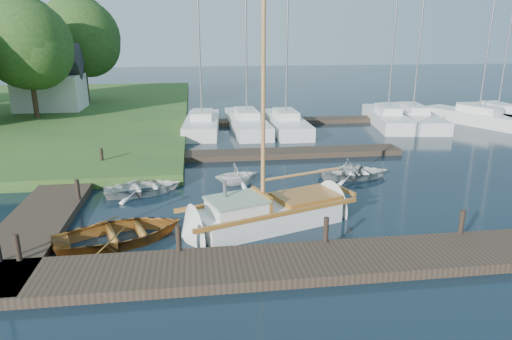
{
  "coord_description": "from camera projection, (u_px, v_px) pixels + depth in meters",
  "views": [
    {
      "loc": [
        -2.39,
        -17.53,
        6.5
      ],
      "look_at": [
        0.0,
        0.0,
        1.2
      ],
      "focal_mm": 32.0,
      "sensor_mm": 36.0,
      "label": 1
    }
  ],
  "objects": [
    {
      "name": "mooring_post_2",
      "position": [
        326.0,
        230.0,
        14.06
      ],
      "size": [
        0.16,
        0.16,
        0.8
      ],
      "primitive_type": "cylinder",
      "color": "black",
      "rests_on": "near_dock"
    },
    {
      "name": "mooring_post_5",
      "position": [
        102.0,
        156.0,
        22.45
      ],
      "size": [
        0.16,
        0.16,
        0.8
      ],
      "primitive_type": "cylinder",
      "color": "black",
      "rests_on": "left_dock"
    },
    {
      "name": "pontoon",
      "position": [
        356.0,
        119.0,
        35.25
      ],
      "size": [
        30.0,
        1.6,
        0.3
      ],
      "primitive_type": "cube",
      "color": "#31251D",
      "rests_on": "ground"
    },
    {
      "name": "marina_boat_2",
      "position": [
        286.0,
        122.0,
        31.88
      ],
      "size": [
        2.23,
        8.07,
        11.07
      ],
      "rotation": [
        0.0,
        0.0,
        1.57
      ],
      "color": "silver",
      "rests_on": "ground"
    },
    {
      "name": "marina_boat_1",
      "position": [
        247.0,
        121.0,
        32.16
      ],
      "size": [
        2.48,
        8.9,
        11.54
      ],
      "rotation": [
        0.0,
        0.0,
        1.6
      ],
      "color": "silver",
      "rests_on": "ground"
    },
    {
      "name": "tender_d",
      "position": [
        349.0,
        166.0,
        21.58
      ],
      "size": [
        2.38,
        2.29,
        0.96
      ],
      "primitive_type": "imported",
      "rotation": [
        0.0,
        0.0,
        2.11
      ],
      "color": "silver",
      "rests_on": "ground"
    },
    {
      "name": "mooring_post_3",
      "position": [
        462.0,
        222.0,
        14.64
      ],
      "size": [
        0.16,
        0.16,
        0.8
      ],
      "primitive_type": "cylinder",
      "color": "black",
      "rests_on": "near_dock"
    },
    {
      "name": "house_c",
      "position": [
        50.0,
        84.0,
        37.14
      ],
      "size": [
        5.25,
        4.0,
        5.28
      ],
      "color": "beige",
      "rests_on": "shore"
    },
    {
      "name": "tender_b",
      "position": [
        237.0,
        172.0,
        20.4
      ],
      "size": [
        2.33,
        2.11,
        1.08
      ],
      "primitive_type": "imported",
      "rotation": [
        0.0,
        0.0,
        1.75
      ],
      "color": "silver",
      "rests_on": "ground"
    },
    {
      "name": "marina_boat_7",
      "position": [
        497.0,
        114.0,
        35.12
      ],
      "size": [
        2.54,
        8.37,
        12.85
      ],
      "rotation": [
        0.0,
        0.0,
        1.53
      ],
      "color": "silver",
      "rests_on": "ground"
    },
    {
      "name": "far_dock",
      "position": [
        276.0,
        153.0,
        25.2
      ],
      "size": [
        14.0,
        1.6,
        0.3
      ],
      "primitive_type": "cube",
      "color": "#31251D",
      "rests_on": "ground"
    },
    {
      "name": "left_dock",
      "position": [
        66.0,
        187.0,
        19.63
      ],
      "size": [
        2.2,
        18.0,
        0.3
      ],
      "primitive_type": "cube",
      "color": "#31251D",
      "rests_on": "ground"
    },
    {
      "name": "mooring_post_1",
      "position": [
        178.0,
        238.0,
        13.48
      ],
      "size": [
        0.16,
        0.16,
        0.8
      ],
      "primitive_type": "cylinder",
      "color": "black",
      "rests_on": "near_dock"
    },
    {
      "name": "tree_7",
      "position": [
        82.0,
        37.0,
        40.21
      ],
      "size": [
        6.83,
        6.83,
        9.38
      ],
      "color": "#332114",
      "rests_on": "shore"
    },
    {
      "name": "tender_a",
      "position": [
        143.0,
        186.0,
        19.27
      ],
      "size": [
        3.71,
        3.06,
        0.67
      ],
      "primitive_type": "imported",
      "rotation": [
        0.0,
        0.0,
        1.83
      ],
      "color": "silver",
      "rests_on": "ground"
    },
    {
      "name": "marina_boat_5",
      "position": [
        412.0,
        116.0,
        34.35
      ],
      "size": [
        3.41,
        9.82,
        10.98
      ],
      "rotation": [
        0.0,
        0.0,
        1.44
      ],
      "color": "silver",
      "rests_on": "ground"
    },
    {
      "name": "mooring_post_0",
      "position": [
        18.0,
        247.0,
        12.9
      ],
      "size": [
        0.16,
        0.16,
        0.8
      ],
      "primitive_type": "cylinder",
      "color": "black",
      "rests_on": "near_dock"
    },
    {
      "name": "mooring_post_4",
      "position": [
        78.0,
        189.0,
        17.71
      ],
      "size": [
        0.16,
        0.16,
        0.8
      ],
      "primitive_type": "cylinder",
      "color": "black",
      "rests_on": "left_dock"
    },
    {
      "name": "ground",
      "position": [
        256.0,
        198.0,
        18.81
      ],
      "size": [
        160.0,
        160.0,
        0.0
      ],
      "primitive_type": "plane",
      "color": "black",
      "rests_on": "ground"
    },
    {
      "name": "near_dock",
      "position": [
        284.0,
        264.0,
        13.07
      ],
      "size": [
        18.0,
        2.2,
        0.3
      ],
      "primitive_type": "cube",
      "color": "#31251D",
      "rests_on": "ground"
    },
    {
      "name": "marina_boat_6",
      "position": [
        478.0,
        117.0,
        33.88
      ],
      "size": [
        5.52,
        8.62,
        10.9
      ],
      "rotation": [
        0.0,
        0.0,
        2.0
      ],
      "color": "silver",
      "rests_on": "ground"
    },
    {
      "name": "sailboat",
      "position": [
        272.0,
        215.0,
        16.15
      ],
      "size": [
        7.4,
        4.22,
        9.83
      ],
      "rotation": [
        0.0,
        0.0,
        0.34
      ],
      "color": "silver",
      "rests_on": "ground"
    },
    {
      "name": "dinghy",
      "position": [
        120.0,
        230.0,
        14.71
      ],
      "size": [
        4.81,
        4.09,
        0.84
      ],
      "primitive_type": "imported",
      "rotation": [
        0.0,
        0.0,
        1.91
      ],
      "color": "#925C1C",
      "rests_on": "ground"
    },
    {
      "name": "marina_boat_0",
      "position": [
        202.0,
        123.0,
        31.53
      ],
      "size": [
        2.78,
        7.77,
        10.98
      ],
      "rotation": [
        0.0,
        0.0,
        1.49
      ],
      "color": "silver",
      "rests_on": "ground"
    },
    {
      "name": "marina_boat_4",
      "position": [
        387.0,
        117.0,
        33.88
      ],
      "size": [
        3.7,
        8.83,
        10.11
      ],
      "rotation": [
        0.0,
        0.0,
        1.39
      ],
      "color": "silver",
      "rests_on": "ground"
    },
    {
      "name": "tender_c",
      "position": [
        355.0,
        171.0,
        21.38
      ],
      "size": [
        3.29,
        2.35,
        0.68
      ],
      "primitive_type": "imported",
      "rotation": [
        0.0,
        0.0,
        1.57
      ],
      "color": "silver",
      "rests_on": "ground"
    },
    {
      "name": "tree_3",
      "position": [
        27.0,
        44.0,
        32.47
      ],
      "size": [
        6.41,
        6.38,
        8.74
      ],
      "color": "#332114",
      "rests_on": "shore"
    }
  ]
}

